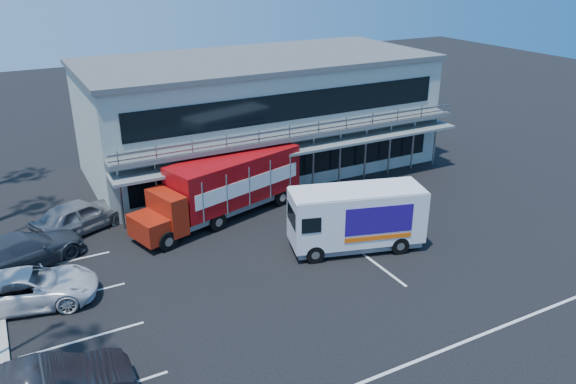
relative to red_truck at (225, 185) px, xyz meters
name	(u,v)px	position (x,y,z in m)	size (l,w,h in m)	color
ground	(342,277)	(2.18, -8.31, -1.83)	(120.00, 120.00, 0.00)	black
building	(259,113)	(5.18, 6.63, 1.82)	(22.40, 12.00, 7.30)	#999F92
red_truck	(225,185)	(0.00, 0.00, 0.00)	(10.15, 4.98, 3.34)	maroon
white_van	(356,218)	(4.17, -6.35, -0.18)	(6.74, 3.88, 3.12)	silver
parked_car_c	(28,288)	(-10.32, -4.06, -1.08)	(2.50, 5.43, 1.51)	silver
parked_car_d	(21,251)	(-10.32, -0.71, -1.01)	(2.31, 5.69, 1.65)	#2D333C
parked_car_e	(80,216)	(-7.32, 1.93, -0.98)	(2.02, 5.03, 1.71)	slate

